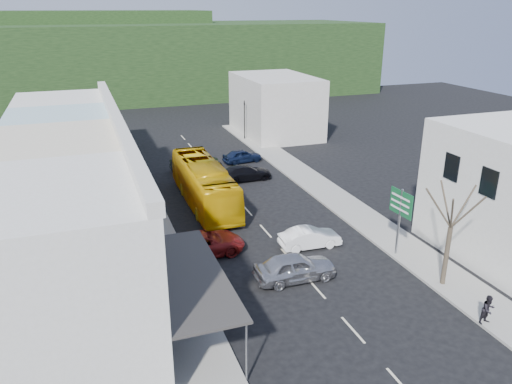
% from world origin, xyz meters
% --- Properties ---
extents(ground, '(120.00, 120.00, 0.00)m').
position_xyz_m(ground, '(0.00, 0.00, 0.00)').
color(ground, black).
rests_on(ground, ground).
extents(sidewalk_left, '(3.00, 52.00, 0.15)m').
position_xyz_m(sidewalk_left, '(-7.50, 10.00, 0.07)').
color(sidewalk_left, gray).
rests_on(sidewalk_left, ground).
extents(sidewalk_right, '(3.00, 52.00, 0.15)m').
position_xyz_m(sidewalk_right, '(7.50, 10.00, 0.07)').
color(sidewalk_right, gray).
rests_on(sidewalk_right, ground).
extents(shopfront_row, '(8.25, 30.00, 8.00)m').
position_xyz_m(shopfront_row, '(-12.49, 5.00, 4.00)').
color(shopfront_row, beige).
rests_on(shopfront_row, ground).
extents(distant_block_left, '(8.00, 10.00, 6.00)m').
position_xyz_m(distant_block_left, '(-12.00, 27.00, 3.00)').
color(distant_block_left, '#B7B2A8').
rests_on(distant_block_left, ground).
extents(distant_block_right, '(8.00, 12.00, 7.00)m').
position_xyz_m(distant_block_right, '(11.00, 30.00, 3.50)').
color(distant_block_right, '#B7B2A8').
rests_on(distant_block_right, ground).
extents(hillside, '(80.00, 26.00, 14.00)m').
position_xyz_m(hillside, '(-1.45, 65.09, 6.73)').
color(hillside, black).
rests_on(hillside, ground).
extents(bus, '(2.56, 11.61, 3.10)m').
position_xyz_m(bus, '(-2.72, 10.49, 1.55)').
color(bus, '#D8A207').
rests_on(bus, ground).
extents(car_silver, '(4.41, 1.83, 1.40)m').
position_xyz_m(car_silver, '(-0.75, -2.71, 0.70)').
color(car_silver, '#ADADB2').
rests_on(car_silver, ground).
extents(car_white, '(4.46, 1.96, 1.40)m').
position_xyz_m(car_white, '(1.83, 0.75, 0.70)').
color(car_white, white).
rests_on(car_white, ground).
extents(car_red, '(4.66, 2.05, 1.40)m').
position_xyz_m(car_red, '(-4.94, 2.09, 0.70)').
color(car_red, maroon).
rests_on(car_red, ground).
extents(car_black_near, '(4.61, 2.14, 1.40)m').
position_xyz_m(car_black_near, '(2.13, 14.79, 0.70)').
color(car_black_near, black).
rests_on(car_black_near, ground).
extents(car_navy_mid, '(4.60, 2.38, 1.40)m').
position_xyz_m(car_navy_mid, '(3.53, 20.07, 0.70)').
color(car_navy_mid, black).
rests_on(car_navy_mid, ground).
extents(car_black_far, '(4.42, 1.84, 1.40)m').
position_xyz_m(car_black_far, '(-1.48, 18.79, 0.70)').
color(car_black_far, black).
rests_on(car_black_far, ground).
extents(pedestrian_left, '(0.40, 0.60, 1.70)m').
position_xyz_m(pedestrian_left, '(-7.42, 0.76, 1.00)').
color(pedestrian_left, black).
rests_on(pedestrian_left, sidewalk_left).
extents(pedestrian_right, '(0.73, 0.48, 1.70)m').
position_xyz_m(pedestrian_right, '(6.30, -9.86, 1.00)').
color(pedestrian_right, black).
rests_on(pedestrian_right, sidewalk_right).
extents(direction_sign, '(0.48, 2.02, 4.43)m').
position_xyz_m(direction_sign, '(6.40, -2.13, 2.22)').
color(direction_sign, '#11532B').
rests_on(direction_sign, ground).
extents(street_tree, '(2.72, 2.72, 7.12)m').
position_xyz_m(street_tree, '(6.78, -6.07, 3.56)').
color(street_tree, '#322A1F').
rests_on(street_tree, ground).
extents(traffic_signal, '(0.73, 1.05, 4.59)m').
position_xyz_m(traffic_signal, '(6.60, 28.57, 2.29)').
color(traffic_signal, black).
rests_on(traffic_signal, ground).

